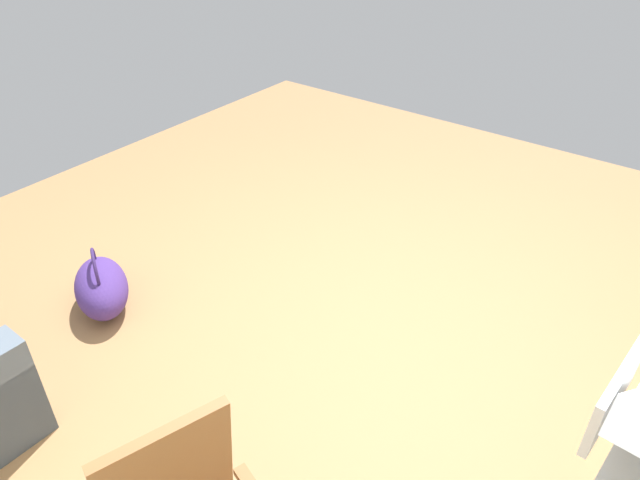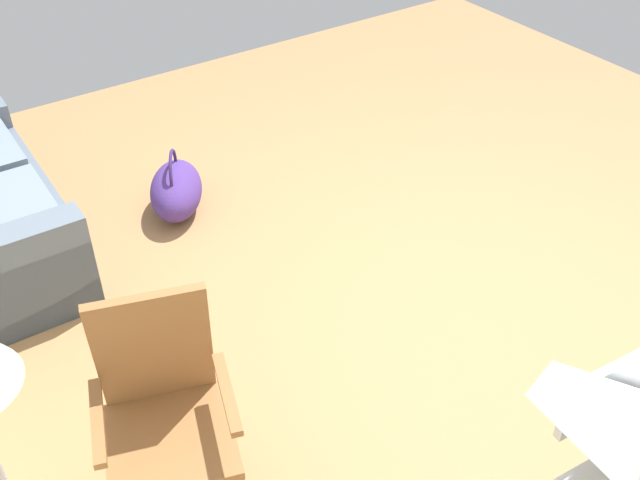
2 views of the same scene
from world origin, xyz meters
The scene contains 3 objects.
ground_plane centered at (0.00, 0.00, 0.00)m, with size 6.61×6.61×0.00m, color #9E7247.
rocking_chair centered at (-0.50, 1.72, 0.50)m, with size 0.87×0.68×1.05m.
duffel_bag centered at (1.39, 0.82, 0.15)m, with size 0.64×0.56×0.43m.
Camera 2 is at (-2.34, 2.27, 2.77)m, focal length 41.88 mm.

